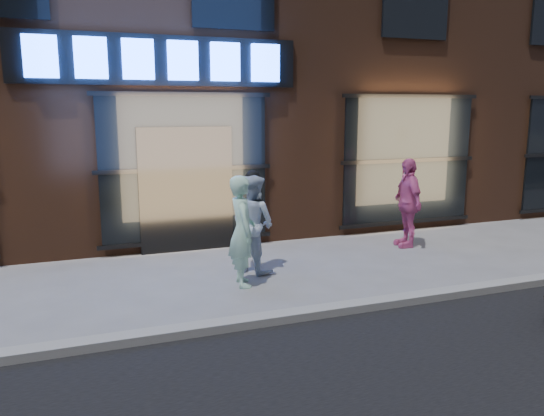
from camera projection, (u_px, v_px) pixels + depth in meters
The scene contains 6 objects.
ground at pixel (249, 326), 6.78m from camera, with size 90.00×90.00×0.00m, color slate.
curb at pixel (248, 322), 6.77m from camera, with size 60.00×0.25×0.12m, color gray.
storefront_building at pixel (150, 10), 13.19m from camera, with size 30.20×8.28×10.30m.
man_bowtie at pixel (242, 231), 8.21m from camera, with size 0.63×0.42×1.74m, color #BBF7D7.
man_cap at pixel (253, 223), 8.94m from camera, with size 0.81×0.63×1.67m, color white.
passerby at pixel (407, 203), 10.56m from camera, with size 1.04×0.43×1.78m, color #DD5B9C.
Camera 1 is at (-1.91, -6.09, 2.75)m, focal length 35.00 mm.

